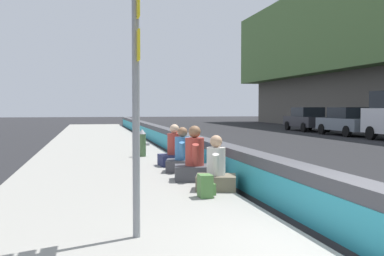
{
  "coord_description": "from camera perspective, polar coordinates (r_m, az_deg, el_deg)",
  "views": [
    {
      "loc": [
        -4.68,
        3.08,
        1.72
      ],
      "look_at": [
        10.95,
        -0.29,
        1.02
      ],
      "focal_mm": 44.59,
      "sensor_mm": 36.0,
      "label": 1
    }
  ],
  "objects": [
    {
      "name": "parked_car_far",
      "position": [
        35.11,
        13.59,
        1.05
      ],
      "size": [
        4.54,
        2.02,
        1.71
      ],
      "color": "#28282D",
      "rests_on": "ground_plane"
    },
    {
      "name": "seated_person_far",
      "position": [
        12.87,
        -2.11,
        -2.96
      ],
      "size": [
        0.73,
        0.85,
        1.12
      ],
      "color": "#23284C",
      "rests_on": "sidewalk_strip"
    },
    {
      "name": "route_sign_post",
      "position": [
        5.78,
        -6.69,
        7.63
      ],
      "size": [
        0.44,
        0.09,
        3.6
      ],
      "color": "gray",
      "rests_on": "sidewalk_strip"
    },
    {
      "name": "jersey_barrier",
      "position": [
        5.75,
        20.95,
        -10.65
      ],
      "size": [
        76.0,
        0.45,
        0.85
      ],
      "color": "#47474C",
      "rests_on": "ground_plane"
    },
    {
      "name": "fire_hydrant",
      "position": [
        15.28,
        -5.98,
        -1.74
      ],
      "size": [
        0.26,
        0.46,
        0.88
      ],
      "color": "#47663D",
      "rests_on": "sidewalk_strip"
    },
    {
      "name": "seated_person_middle",
      "position": [
        10.31,
        0.32,
        -4.22
      ],
      "size": [
        0.84,
        0.94,
        1.18
      ],
      "color": "#424247",
      "rests_on": "sidewalk_strip"
    },
    {
      "name": "backpack",
      "position": [
        8.39,
        1.67,
        -6.97
      ],
      "size": [
        0.32,
        0.28,
        0.4
      ],
      "color": "#4C7A3D",
      "rests_on": "sidewalk_strip"
    },
    {
      "name": "seated_person_rear",
      "position": [
        11.64,
        -1.14,
        -3.58
      ],
      "size": [
        0.83,
        0.92,
        1.09
      ],
      "color": "#424247",
      "rests_on": "sidewalk_strip"
    },
    {
      "name": "parked_car_midline",
      "position": [
        30.23,
        18.08,
        0.77
      ],
      "size": [
        4.53,
        2.0,
        1.71
      ],
      "color": "slate",
      "rests_on": "ground_plane"
    },
    {
      "name": "seated_person_foreground",
      "position": [
        9.13,
        2.89,
        -5.36
      ],
      "size": [
        0.82,
        0.9,
        1.04
      ],
      "color": "#706651",
      "rests_on": "sidewalk_strip"
    }
  ]
}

